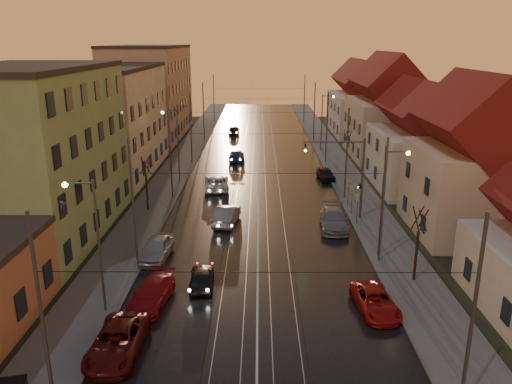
{
  "coord_description": "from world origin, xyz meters",
  "views": [
    {
      "loc": [
        0.1,
        -23.56,
        15.09
      ],
      "look_at": [
        -0.19,
        18.09,
        2.42
      ],
      "focal_mm": 35.0,
      "sensor_mm": 36.0,
      "label": 1
    }
  ],
  "objects_px": {
    "parked_right_0": "(375,301)",
    "street_lamp_2": "(175,138)",
    "driving_car_2": "(217,183)",
    "driving_car_3": "(237,155)",
    "street_lamp_1": "(387,192)",
    "driving_car_4": "(234,130)",
    "street_lamp_0": "(93,234)",
    "parked_left_1": "(117,342)",
    "street_lamp_3": "(324,117)",
    "traffic_light_mast": "(351,168)",
    "driving_car_0": "(202,277)",
    "parked_right_2": "(326,174)",
    "driving_car_1": "(227,215)",
    "parked_left_2": "(152,293)",
    "parked_left_3": "(157,248)",
    "parked_right_1": "(334,219)"
  },
  "relations": [
    {
      "from": "street_lamp_1",
      "to": "driving_car_1",
      "type": "xyz_separation_m",
      "value": [
        -11.8,
        6.7,
        -4.1
      ]
    },
    {
      "from": "street_lamp_0",
      "to": "parked_right_2",
      "type": "distance_m",
      "value": 33.68
    },
    {
      "from": "parked_right_0",
      "to": "driving_car_0",
      "type": "bearing_deg",
      "value": 158.72
    },
    {
      "from": "driving_car_4",
      "to": "street_lamp_3",
      "type": "bearing_deg",
      "value": 134.42
    },
    {
      "from": "driving_car_3",
      "to": "parked_right_0",
      "type": "height_order",
      "value": "driving_car_3"
    },
    {
      "from": "driving_car_2",
      "to": "parked_right_0",
      "type": "bearing_deg",
      "value": 109.5
    },
    {
      "from": "street_lamp_3",
      "to": "parked_right_2",
      "type": "relative_size",
      "value": 2.07
    },
    {
      "from": "street_lamp_1",
      "to": "driving_car_0",
      "type": "distance_m",
      "value": 14.18
    },
    {
      "from": "parked_left_2",
      "to": "parked_left_1",
      "type": "bearing_deg",
      "value": -90.56
    },
    {
      "from": "driving_car_4",
      "to": "parked_left_2",
      "type": "bearing_deg",
      "value": 87.68
    },
    {
      "from": "driving_car_0",
      "to": "parked_right_1",
      "type": "xyz_separation_m",
      "value": [
        9.93,
        10.46,
        0.15
      ]
    },
    {
      "from": "driving_car_2",
      "to": "parked_left_1",
      "type": "height_order",
      "value": "driving_car_2"
    },
    {
      "from": "parked_right_0",
      "to": "street_lamp_2",
      "type": "bearing_deg",
      "value": 114.65
    },
    {
      "from": "street_lamp_2",
      "to": "traffic_light_mast",
      "type": "xyz_separation_m",
      "value": [
        17.1,
        -12.0,
        -0.29
      ]
    },
    {
      "from": "street_lamp_1",
      "to": "driving_car_2",
      "type": "xyz_separation_m",
      "value": [
        -13.51,
        16.89,
        -4.15
      ]
    },
    {
      "from": "street_lamp_0",
      "to": "street_lamp_1",
      "type": "bearing_deg",
      "value": 23.72
    },
    {
      "from": "parked_right_2",
      "to": "street_lamp_0",
      "type": "bearing_deg",
      "value": -127.54
    },
    {
      "from": "street_lamp_0",
      "to": "parked_left_1",
      "type": "distance_m",
      "value": 6.16
    },
    {
      "from": "driving_car_2",
      "to": "parked_left_3",
      "type": "xyz_separation_m",
      "value": [
        -2.88,
        -17.42,
        0.04
      ]
    },
    {
      "from": "driving_car_3",
      "to": "parked_left_3",
      "type": "relative_size",
      "value": 1.05
    },
    {
      "from": "driving_car_2",
      "to": "driving_car_0",
      "type": "bearing_deg",
      "value": 87.2
    },
    {
      "from": "driving_car_1",
      "to": "parked_right_2",
      "type": "relative_size",
      "value": 1.23
    },
    {
      "from": "driving_car_0",
      "to": "parked_left_3",
      "type": "bearing_deg",
      "value": -51.93
    },
    {
      "from": "parked_left_2",
      "to": "parked_right_0",
      "type": "bearing_deg",
      "value": 3.82
    },
    {
      "from": "street_lamp_0",
      "to": "driving_car_0",
      "type": "relative_size",
      "value": 2.12
    },
    {
      "from": "street_lamp_1",
      "to": "driving_car_4",
      "type": "distance_m",
      "value": 51.42
    },
    {
      "from": "driving_car_3",
      "to": "parked_left_2",
      "type": "height_order",
      "value": "driving_car_3"
    },
    {
      "from": "street_lamp_0",
      "to": "street_lamp_2",
      "type": "bearing_deg",
      "value": 90.0
    },
    {
      "from": "street_lamp_1",
      "to": "parked_left_1",
      "type": "bearing_deg",
      "value": -143.25
    },
    {
      "from": "parked_left_1",
      "to": "parked_left_3",
      "type": "bearing_deg",
      "value": 92.49
    },
    {
      "from": "parked_left_1",
      "to": "parked_right_1",
      "type": "distance_m",
      "value": 22.18
    },
    {
      "from": "driving_car_3",
      "to": "parked_right_1",
      "type": "height_order",
      "value": "parked_right_1"
    },
    {
      "from": "street_lamp_1",
      "to": "parked_right_2",
      "type": "xyz_separation_m",
      "value": [
        -1.5,
        20.94,
        -4.23
      ]
    },
    {
      "from": "driving_car_2",
      "to": "driving_car_3",
      "type": "bearing_deg",
      "value": -101.42
    },
    {
      "from": "street_lamp_3",
      "to": "driving_car_2",
      "type": "distance_m",
      "value": 23.76
    },
    {
      "from": "parked_left_1",
      "to": "parked_left_3",
      "type": "height_order",
      "value": "parked_left_3"
    },
    {
      "from": "traffic_light_mast",
      "to": "parked_left_2",
      "type": "relative_size",
      "value": 1.52
    },
    {
      "from": "street_lamp_1",
      "to": "driving_car_1",
      "type": "relative_size",
      "value": 1.68
    },
    {
      "from": "parked_right_1",
      "to": "parked_left_2",
      "type": "bearing_deg",
      "value": -130.79
    },
    {
      "from": "street_lamp_2",
      "to": "parked_right_2",
      "type": "height_order",
      "value": "street_lamp_2"
    },
    {
      "from": "street_lamp_3",
      "to": "driving_car_0",
      "type": "xyz_separation_m",
      "value": [
        -12.67,
        -40.74,
        -4.24
      ]
    },
    {
      "from": "street_lamp_2",
      "to": "street_lamp_3",
      "type": "height_order",
      "value": "same"
    },
    {
      "from": "street_lamp_2",
      "to": "driving_car_0",
      "type": "bearing_deg",
      "value": -77.39
    },
    {
      "from": "street_lamp_2",
      "to": "parked_left_3",
      "type": "xyz_separation_m",
      "value": [
        1.82,
        -20.53,
        -4.1
      ]
    },
    {
      "from": "street_lamp_3",
      "to": "street_lamp_0",
      "type": "bearing_deg",
      "value": -112.48
    },
    {
      "from": "street_lamp_3",
      "to": "parked_left_1",
      "type": "relative_size",
      "value": 1.56
    },
    {
      "from": "parked_left_1",
      "to": "street_lamp_3",
      "type": "bearing_deg",
      "value": 72.43
    },
    {
      "from": "driving_car_0",
      "to": "traffic_light_mast",
      "type": "bearing_deg",
      "value": -135.58
    },
    {
      "from": "street_lamp_2",
      "to": "street_lamp_3",
      "type": "distance_m",
      "value": 24.24
    },
    {
      "from": "driving_car_2",
      "to": "parked_left_3",
      "type": "distance_m",
      "value": 17.66
    }
  ]
}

